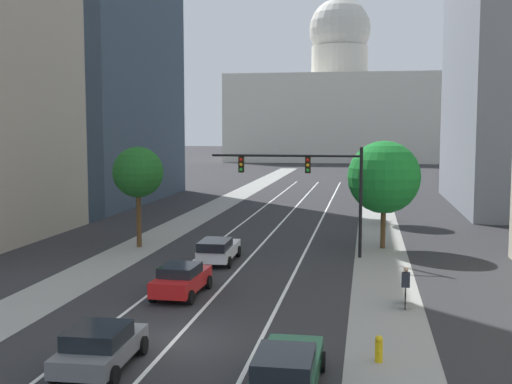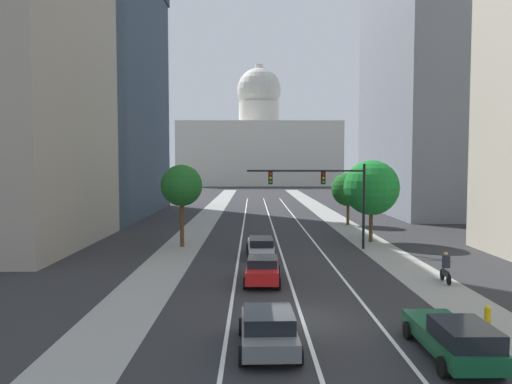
{
  "view_description": "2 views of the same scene",
  "coord_description": "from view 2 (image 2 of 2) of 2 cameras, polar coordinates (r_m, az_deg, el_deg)",
  "views": [
    {
      "loc": [
        6.81,
        -22.14,
        7.73
      ],
      "look_at": [
        0.14,
        16.81,
        3.8
      ],
      "focal_mm": 45.76,
      "sensor_mm": 36.0,
      "label": 1
    },
    {
      "loc": [
        -2.09,
        -19.14,
        6.52
      ],
      "look_at": [
        -1.83,
        16.75,
        4.4
      ],
      "focal_mm": 32.84,
      "sensor_mm": 36.0,
      "label": 2
    }
  ],
  "objects": [
    {
      "name": "car_white",
      "position": [
        33.35,
        0.55,
        -6.54
      ],
      "size": [
        2.04,
        4.79,
        1.45
      ],
      "rotation": [
        0.0,
        0.0,
        1.6
      ],
      "color": "silver",
      "rests_on": "ground"
    },
    {
      "name": "car_gray",
      "position": [
        17.15,
        1.5,
        -16.29
      ],
      "size": [
        2.17,
        4.15,
        1.42
      ],
      "rotation": [
        0.0,
        0.0,
        1.6
      ],
      "color": "slate",
      "rests_on": "ground"
    },
    {
      "name": "lane_stripe_right",
      "position": [
        44.92,
        6.22,
        -4.97
      ],
      "size": [
        0.16,
        90.0,
        0.01
      ],
      "primitive_type": "cube",
      "color": "white",
      "rests_on": "ground"
    },
    {
      "name": "street_tree_far_right",
      "position": [
        40.32,
        13.87,
        0.51
      ],
      "size": [
        4.62,
        4.62,
        6.89
      ],
      "color": "#51381E",
      "rests_on": "ground"
    },
    {
      "name": "ground_plane",
      "position": [
        59.54,
        1.6,
        -2.91
      ],
      "size": [
        400.0,
        400.0,
        0.0
      ],
      "primitive_type": "plane",
      "color": "#2B2B2D"
    },
    {
      "name": "cyclist",
      "position": [
        28.02,
        22.11,
        -8.54
      ],
      "size": [
        0.38,
        1.7,
        1.72
      ],
      "rotation": [
        0.0,
        0.0,
        1.51
      ],
      "color": "black",
      "rests_on": "ground"
    },
    {
      "name": "car_red",
      "position": [
        26.07,
        0.8,
        -9.36
      ],
      "size": [
        2.07,
        4.3,
        1.47
      ],
      "rotation": [
        0.0,
        0.0,
        1.53
      ],
      "color": "red",
      "rests_on": "ground"
    },
    {
      "name": "sidewalk_right",
      "position": [
        55.41,
        9.81,
        -3.42
      ],
      "size": [
        3.15,
        130.0,
        0.01
      ],
      "primitive_type": "cube",
      "color": "gray",
      "rests_on": "ground"
    },
    {
      "name": "lane_stripe_left",
      "position": [
        44.63,
        -1.69,
        -5.01
      ],
      "size": [
        0.16,
        90.0,
        0.01
      ],
      "primitive_type": "cube",
      "color": "white",
      "rests_on": "ground"
    },
    {
      "name": "fire_hydrant",
      "position": [
        21.38,
        26.37,
        -13.43
      ],
      "size": [
        0.26,
        0.35,
        0.91
      ],
      "color": "yellow",
      "rests_on": "ground"
    },
    {
      "name": "office_tower_far_left",
      "position": [
        64.1,
        -19.39,
        11.78
      ],
      "size": [
        14.96,
        29.08,
        32.11
      ],
      "color": "#334251",
      "rests_on": "ground"
    },
    {
      "name": "traffic_signal_mast",
      "position": [
        36.2,
        8.52,
        0.55
      ],
      "size": [
        9.07,
        0.39,
        6.57
      ],
      "color": "black",
      "rests_on": "ground"
    },
    {
      "name": "sidewalk_left",
      "position": [
        54.83,
        -6.33,
        -3.46
      ],
      "size": [
        3.15,
        130.0,
        0.01
      ],
      "primitive_type": "cube",
      "color": "gray",
      "rests_on": "ground"
    },
    {
      "name": "street_tree_mid_left",
      "position": [
        37.24,
        -9.05,
        0.75
      ],
      "size": [
        3.26,
        3.26,
        6.5
      ],
      "color": "#51381E",
      "rests_on": "ground"
    },
    {
      "name": "office_tower_far_right",
      "position": [
        70.71,
        22.99,
        15.02
      ],
      "size": [
        20.25,
        26.61,
        42.15
      ],
      "color": "gray",
      "rests_on": "ground"
    },
    {
      "name": "car_green",
      "position": [
        17.59,
        22.95,
        -16.0
      ],
      "size": [
        2.0,
        4.7,
        1.48
      ],
      "rotation": [
        0.0,
        0.0,
        1.58
      ],
      "color": "#14512D",
      "rests_on": "ground"
    },
    {
      "name": "street_tree_mid_right",
      "position": [
        51.19,
        11.17,
        0.32
      ],
      "size": [
        3.63,
        3.63,
        5.68
      ],
      "color": "#51381E",
      "rests_on": "ground"
    },
    {
      "name": "lane_stripe_center",
      "position": [
        44.67,
        2.27,
        -5.0
      ],
      "size": [
        0.16,
        90.0,
        0.01
      ],
      "primitive_type": "cube",
      "color": "white",
      "rests_on": "ground"
    },
    {
      "name": "capitol_building",
      "position": [
        151.8,
        0.38,
        5.5
      ],
      "size": [
        49.81,
        27.54,
        38.38
      ],
      "color": "beige",
      "rests_on": "ground"
    }
  ]
}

